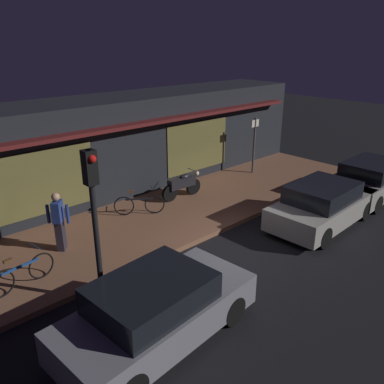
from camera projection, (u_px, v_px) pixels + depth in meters
The scene contains 12 objects.
ground_plane at pixel (236, 250), 11.14m from camera, with size 60.00×60.00×0.00m, color black.
sidewalk_slab at pixel (169, 215), 13.17m from camera, with size 18.00×4.00×0.15m, color brown.
storefront_building at pixel (111, 146), 14.87m from camera, with size 18.00×3.30×3.60m.
motorcycle at pixel (182, 184), 14.30m from camera, with size 1.70×0.55×0.97m.
bicycle_parked at pixel (21, 274), 9.11m from camera, with size 1.65×0.42×0.91m.
bicycle_extra at pixel (139, 204), 12.94m from camera, with size 1.40×0.96×0.91m.
person_photographer at pixel (59, 220), 10.57m from camera, with size 0.51×0.48×1.67m.
sign_post at pixel (254, 142), 16.68m from camera, with size 0.44×0.09×2.40m.
traffic_light_pole at pixel (93, 204), 7.91m from camera, with size 0.24×0.33×3.60m.
parked_car_near at pixel (157, 310), 7.58m from camera, with size 4.23×2.08×1.42m.
parked_car_far at pixel (323, 205), 12.40m from camera, with size 4.15×1.89×1.42m.
parked_car_across at pixel (372, 179), 14.64m from camera, with size 4.13×1.84×1.42m.
Camera 1 is at (-7.55, -6.35, 5.57)m, focal length 36.88 mm.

